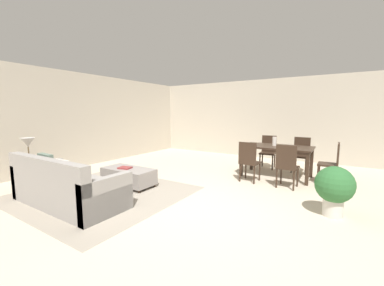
{
  "coord_description": "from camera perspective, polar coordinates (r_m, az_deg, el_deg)",
  "views": [
    {
      "loc": [
        1.97,
        -3.35,
        1.57
      ],
      "look_at": [
        -1.16,
        1.56,
        0.82
      ],
      "focal_mm": 22.21,
      "sensor_mm": 36.0,
      "label": 1
    }
  ],
  "objects": [
    {
      "name": "dining_table",
      "position": [
        6.16,
        19.65,
        -1.57
      ],
      "size": [
        1.61,
        0.9,
        0.76
      ],
      "color": "#332319",
      "rests_on": "ground_plane"
    },
    {
      "name": "vase_centerpiece",
      "position": [
        6.19,
        19.16,
        0.4
      ],
      "size": [
        0.1,
        0.1,
        0.22
      ],
      "primitive_type": "cylinder",
      "color": "silver",
      "rests_on": "dining_table"
    },
    {
      "name": "wall_left",
      "position": [
        7.53,
        -26.78,
        4.85
      ],
      "size": [
        0.12,
        11.0,
        2.7
      ],
      "primitive_type": "cube",
      "color": "#BCB2A0",
      "rests_on": "ground_plane"
    },
    {
      "name": "area_rug",
      "position": [
        5.06,
        -20.65,
        -11.21
      ],
      "size": [
        3.0,
        2.8,
        0.01
      ],
      "primitive_type": "cube",
      "color": "gray",
      "rests_on": "ground_plane"
    },
    {
      "name": "dining_chair_far_right",
      "position": [
        6.93,
        24.71,
        -2.09
      ],
      "size": [
        0.42,
        0.42,
        0.92
      ],
      "color": "#332319",
      "rests_on": "ground_plane"
    },
    {
      "name": "book_on_ottoman",
      "position": [
        5.3,
        -15.79,
        -5.75
      ],
      "size": [
        0.3,
        0.25,
        0.03
      ],
      "primitive_type": "cube",
      "rotation": [
        0.0,
        0.0,
        0.23
      ],
      "color": "maroon",
      "rests_on": "ottoman_table"
    },
    {
      "name": "ottoman_table",
      "position": [
        5.34,
        -14.99,
        -7.58
      ],
      "size": [
        1.17,
        0.56,
        0.38
      ],
      "color": "gray",
      "rests_on": "ground_plane"
    },
    {
      "name": "dining_chair_near_right",
      "position": [
        5.3,
        21.81,
        -4.66
      ],
      "size": [
        0.42,
        0.42,
        0.92
      ],
      "color": "#332319",
      "rests_on": "ground_plane"
    },
    {
      "name": "potted_plant",
      "position": [
        4.23,
        31.0,
        -9.04
      ],
      "size": [
        0.55,
        0.55,
        0.77
      ],
      "color": "beige",
      "rests_on": "ground_plane"
    },
    {
      "name": "ground_plane",
      "position": [
        4.19,
        2.02,
        -14.7
      ],
      "size": [
        10.8,
        10.8,
        0.0
      ],
      "primitive_type": "plane",
      "color": "beige"
    },
    {
      "name": "dining_chair_far_left",
      "position": [
        7.1,
        17.83,
        -1.55
      ],
      "size": [
        0.43,
        0.43,
        0.92
      ],
      "color": "#332319",
      "rests_on": "ground_plane"
    },
    {
      "name": "dining_chair_head_east",
      "position": [
        6.06,
        30.67,
        -3.72
      ],
      "size": [
        0.4,
        0.4,
        0.92
      ],
      "color": "#332319",
      "rests_on": "ground_plane"
    },
    {
      "name": "dining_chair_near_left",
      "position": [
        5.52,
        13.47,
        -3.87
      ],
      "size": [
        0.42,
        0.42,
        0.92
      ],
      "color": "#332319",
      "rests_on": "ground_plane"
    },
    {
      "name": "wall_back",
      "position": [
        8.58,
        19.36,
        5.43
      ],
      "size": [
        9.0,
        0.12,
        2.7
      ],
      "primitive_type": "cube",
      "color": "#BCB2A0",
      "rests_on": "ground_plane"
    },
    {
      "name": "couch",
      "position": [
        4.67,
        -27.99,
        -9.46
      ],
      "size": [
        2.17,
        0.9,
        0.86
      ],
      "color": "gray",
      "rests_on": "ground_plane"
    },
    {
      "name": "side_table",
      "position": [
        5.87,
        -34.34,
        -5.16
      ],
      "size": [
        0.4,
        0.4,
        0.55
      ],
      "color": "brown",
      "rests_on": "ground_plane"
    },
    {
      "name": "table_lamp",
      "position": [
        5.79,
        -34.71,
        -0.09
      ],
      "size": [
        0.26,
        0.26,
        0.53
      ],
      "color": "brown",
      "rests_on": "side_table"
    }
  ]
}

